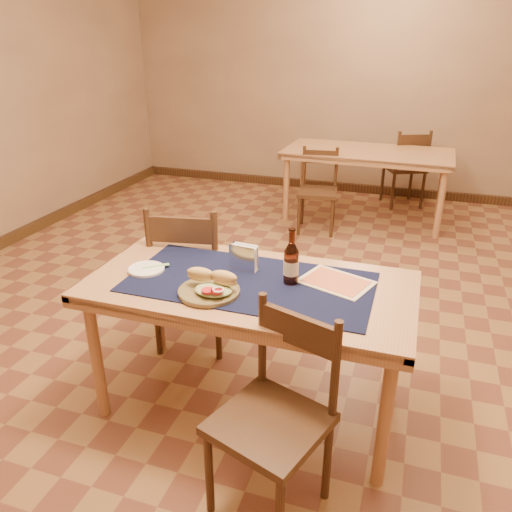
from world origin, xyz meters
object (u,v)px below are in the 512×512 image
(beer_bottle, at_px, (291,263))
(sandwich_plate, at_px, (211,287))
(chair_main_far, at_px, (191,274))
(back_table, at_px, (368,158))
(napkin_holder, at_px, (244,258))
(main_table, at_px, (250,297))
(chair_main_near, at_px, (276,414))

(beer_bottle, bearing_deg, sandwich_plate, -145.42)
(chair_main_far, bearing_deg, sandwich_plate, -56.77)
(chair_main_far, bearing_deg, back_table, 75.54)
(back_table, bearing_deg, napkin_holder, -94.80)
(main_table, distance_m, back_table, 3.29)
(napkin_holder, bearing_deg, main_table, -58.97)
(main_table, bearing_deg, chair_main_far, 140.31)
(back_table, height_order, chair_main_far, chair_main_far)
(main_table, relative_size, napkin_holder, 10.07)
(back_table, distance_m, sandwich_plate, 3.47)
(back_table, distance_m, chair_main_far, 2.93)
(sandwich_plate, bearing_deg, chair_main_near, -40.71)
(chair_main_near, distance_m, beer_bottle, 0.72)
(main_table, relative_size, sandwich_plate, 5.45)
(main_table, distance_m, sandwich_plate, 0.25)
(main_table, distance_m, napkin_holder, 0.21)
(main_table, height_order, back_table, same)
(main_table, distance_m, chair_main_near, 0.65)
(back_table, bearing_deg, beer_bottle, -89.95)
(main_table, xyz_separation_m, back_table, (0.19, 3.28, 0.00))
(chair_main_far, relative_size, napkin_holder, 6.15)
(main_table, xyz_separation_m, napkin_holder, (-0.07, 0.12, 0.15))
(back_table, xyz_separation_m, chair_main_near, (0.11, -3.83, -0.20))
(back_table, relative_size, napkin_holder, 11.02)
(chair_main_near, bearing_deg, beer_bottle, 99.85)
(chair_main_far, distance_m, napkin_holder, 0.65)
(beer_bottle, bearing_deg, chair_main_far, 151.65)
(chair_main_far, bearing_deg, chair_main_near, -49.82)
(chair_main_near, bearing_deg, back_table, 91.59)
(chair_main_far, distance_m, sandwich_plate, 0.79)
(sandwich_plate, bearing_deg, chair_main_far, 123.23)
(sandwich_plate, relative_size, beer_bottle, 1.04)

